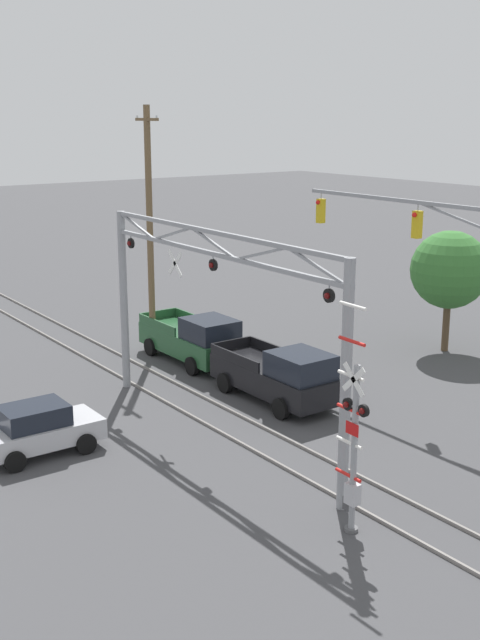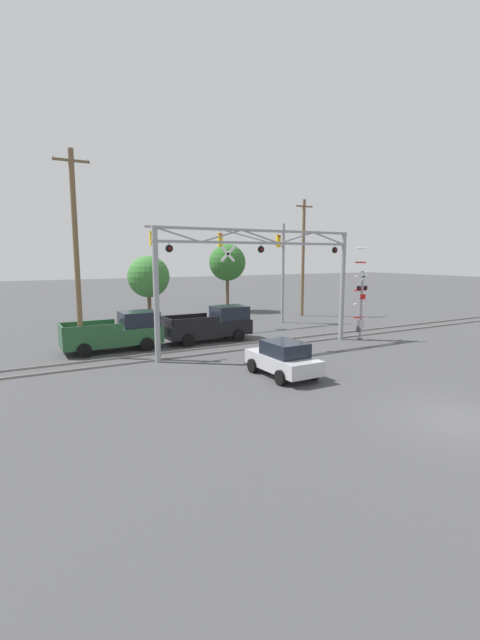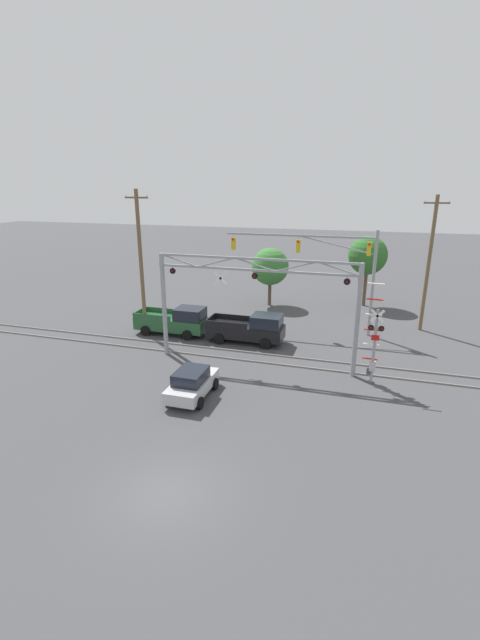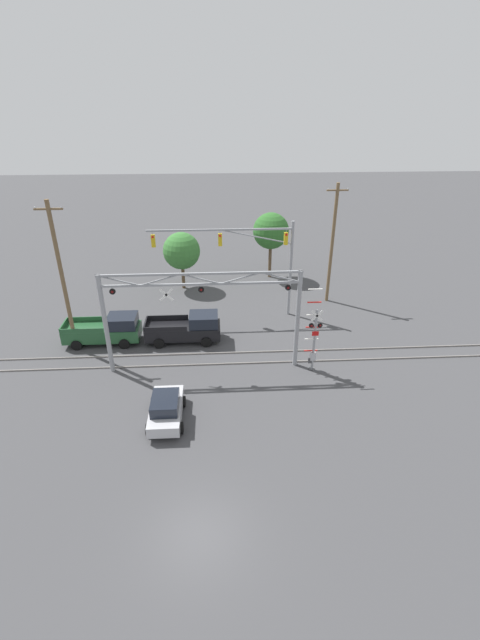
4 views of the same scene
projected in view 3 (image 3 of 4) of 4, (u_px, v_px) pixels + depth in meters
ground_plane at (167, 493)px, 16.16m from camera, size 200.00×200.00×0.00m
rail_track_near at (255, 361)px, 28.04m from camera, size 80.00×0.08×0.10m
rail_track_far at (260, 354)px, 29.35m from camera, size 80.00×0.08×0.10m
crossing_gantry at (254, 297)px, 26.44m from camera, size 12.76×0.31×6.94m
crossing_signal_mast at (374, 347)px, 24.51m from camera, size 1.12×0.35×5.99m
traffic_signal_span at (335, 262)px, 32.14m from camera, size 11.50×0.39×8.03m
pickup_truck_lead at (250, 329)px, 31.27m from camera, size 5.59×2.25×2.21m
pickup_truck_following at (175, 321)px, 33.02m from camera, size 5.58×2.25×2.21m
sedan_waiting at (192, 383)px, 23.28m from camera, size 2.02×3.86×1.63m
utility_pole_left at (141, 263)px, 31.51m from camera, size 1.80×0.28×10.85m
utility_pole_right at (429, 263)px, 32.66m from camera, size 1.80×0.28×10.44m
background_tree_beyond_span at (368, 256)px, 39.71m from camera, size 3.58×3.58×6.63m
background_tree_far_left_verge at (270, 267)px, 40.19m from camera, size 3.49×3.49×5.50m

